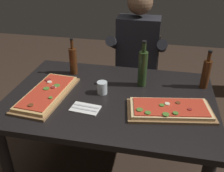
# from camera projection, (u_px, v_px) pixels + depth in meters

# --- Properties ---
(ground_plane) EXTENTS (6.40, 6.40, 0.00)m
(ground_plane) POSITION_uv_depth(u_px,v_px,m) (111.00, 172.00, 2.08)
(ground_plane) COLOR #38281E
(dining_table) EXTENTS (1.40, 0.96, 0.74)m
(dining_table) POSITION_uv_depth(u_px,v_px,m) (111.00, 107.00, 1.77)
(dining_table) COLOR black
(dining_table) RESTS_ON ground_plane
(pizza_rectangular_front) EXTENTS (0.56, 0.33, 0.05)m
(pizza_rectangular_front) POSITION_uv_depth(u_px,v_px,m) (170.00, 110.00, 1.54)
(pizza_rectangular_front) COLOR olive
(pizza_rectangular_front) RESTS_ON dining_table
(pizza_rectangular_left) EXTENTS (0.30, 0.56, 0.05)m
(pizza_rectangular_left) POSITION_uv_depth(u_px,v_px,m) (47.00, 93.00, 1.71)
(pizza_rectangular_left) COLOR olive
(pizza_rectangular_left) RESTS_ON dining_table
(wine_bottle_dark) EXTENTS (0.06, 0.06, 0.29)m
(wine_bottle_dark) POSITION_uv_depth(u_px,v_px,m) (73.00, 60.00, 1.97)
(wine_bottle_dark) COLOR #47230F
(wine_bottle_dark) RESTS_ON dining_table
(oil_bottle_amber) EXTENTS (0.06, 0.06, 0.28)m
(oil_bottle_amber) POSITION_uv_depth(u_px,v_px,m) (206.00, 73.00, 1.77)
(oil_bottle_amber) COLOR #47230F
(oil_bottle_amber) RESTS_ON dining_table
(vinegar_bottle_green) EXTENTS (0.06, 0.06, 0.34)m
(vinegar_bottle_green) POSITION_uv_depth(u_px,v_px,m) (143.00, 68.00, 1.78)
(vinegar_bottle_green) COLOR #233819
(vinegar_bottle_green) RESTS_ON dining_table
(tumbler_near_camera) EXTENTS (0.07, 0.07, 0.09)m
(tumbler_near_camera) POSITION_uv_depth(u_px,v_px,m) (102.00, 88.00, 1.73)
(tumbler_near_camera) COLOR silver
(tumbler_near_camera) RESTS_ON dining_table
(napkin_cutlery_set) EXTENTS (0.19, 0.13, 0.01)m
(napkin_cutlery_set) POSITION_uv_depth(u_px,v_px,m) (85.00, 108.00, 1.58)
(napkin_cutlery_set) COLOR white
(napkin_cutlery_set) RESTS_ON dining_table
(diner_chair) EXTENTS (0.44, 0.44, 0.87)m
(diner_chair) POSITION_uv_depth(u_px,v_px,m) (137.00, 75.00, 2.56)
(diner_chair) COLOR #3D2B1E
(diner_chair) RESTS_ON ground_plane
(seated_diner) EXTENTS (0.53, 0.41, 1.33)m
(seated_diner) POSITION_uv_depth(u_px,v_px,m) (137.00, 56.00, 2.33)
(seated_diner) COLOR #23232D
(seated_diner) RESTS_ON ground_plane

